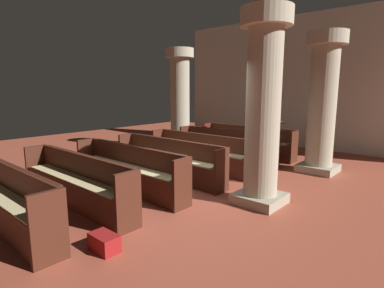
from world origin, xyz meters
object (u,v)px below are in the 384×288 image
pillar_aisle_side (323,101)px  pillar_far_side (180,98)px  pew_row_3 (168,158)px  pew_row_6 (3,195)px  hymn_book (205,127)px  pew_row_1 (225,145)px  pew_row_4 (128,167)px  kneeler_box_red (104,243)px  pew_row_0 (247,140)px  lectern (274,139)px  pew_row_5 (75,179)px  pillar_aisle_rear (263,106)px  pew_row_2 (200,151)px

pillar_aisle_side → pillar_far_side: bearing=-179.2°
pew_row_3 → pew_row_6: bearing=-90.0°
pew_row_6 → hymn_book: 5.90m
pew_row_1 → pew_row_3: bearing=-90.0°
pew_row_4 → kneeler_box_red: bearing=-44.4°
pew_row_0 → lectern: (0.43, 0.98, -0.04)m
pew_row_4 → hymn_book: size_ratio=16.79×
pew_row_5 → pillar_aisle_side: (2.35, 5.15, 1.25)m
pew_row_6 → pillar_aisle_rear: (2.35, 3.37, 1.25)m
kneeler_box_red → pillar_aisle_side: bearing=83.5°
pillar_far_side → pew_row_4: bearing=-59.8°
pew_row_2 → hymn_book: size_ratio=16.79×
pew_row_2 → pillar_aisle_rear: 2.89m
pew_row_2 → pillar_far_side: pillar_far_side is taller
pew_row_3 → pew_row_5: same height
pew_row_3 → kneeler_box_red: (1.71, -2.80, -0.38)m
pew_row_3 → pew_row_5: size_ratio=1.00×
pew_row_6 → hymn_book: hymn_book is taller
pew_row_6 → pillar_aisle_side: (2.35, 6.27, 1.25)m
lectern → hymn_book: 2.36m
lectern → hymn_book: bearing=-124.7°
pew_row_3 → kneeler_box_red: pew_row_3 is taller
pew_row_3 → pew_row_2: bearing=90.0°
pew_row_0 → pew_row_6: same height
pillar_far_side → pew_row_2: bearing=-36.6°
pew_row_3 → pillar_aisle_side: 3.94m
pillar_aisle_rear → pew_row_1: bearing=136.3°
pew_row_3 → hymn_book: bearing=110.0°
pew_row_1 → pew_row_0: bearing=90.0°
pew_row_0 → pillar_far_side: 2.68m
pew_row_2 → lectern: 3.25m
pew_row_3 → hymn_book: 2.63m
pew_row_2 → pillar_aisle_rear: (2.35, -1.12, 1.25)m
pew_row_3 → pew_row_4: bearing=-90.0°
pew_row_1 → kneeler_box_red: bearing=-71.3°
pew_row_4 → pew_row_1: bearing=90.0°
pew_row_1 → pew_row_5: size_ratio=1.00×
pew_row_1 → pew_row_3: (0.00, -2.25, 0.00)m
pew_row_5 → pew_row_6: size_ratio=1.00×
pew_row_1 → pillar_aisle_side: pillar_aisle_side is taller
pillar_aisle_rear → lectern: 4.93m
pew_row_4 → lectern: lectern is taller
pew_row_3 → lectern: bearing=84.3°
pew_row_2 → pew_row_6: 4.49m
pillar_far_side → pew_row_3: bearing=-50.9°
pew_row_0 → pew_row_5: (0.00, -5.62, 0.00)m
pillar_aisle_side → kneeler_box_red: bearing=-96.5°
pew_row_3 → hymn_book: size_ratio=16.79×
pew_row_1 → pew_row_6: bearing=-90.0°
pew_row_4 → pew_row_6: size_ratio=1.00×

